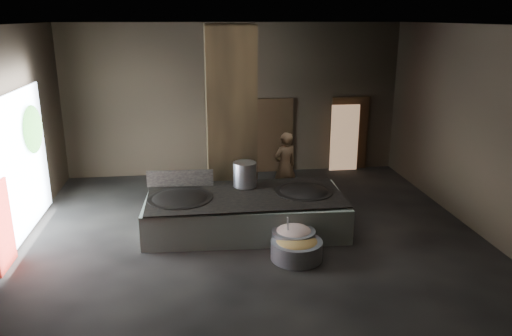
{
  "coord_description": "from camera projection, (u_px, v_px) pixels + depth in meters",
  "views": [
    {
      "loc": [
        -1.21,
        -10.32,
        4.66
      ],
      "look_at": [
        0.19,
        0.77,
        1.25
      ],
      "focal_mm": 35.0,
      "sensor_mm": 36.0,
      "label": 1
    }
  ],
  "objects": [
    {
      "name": "cook",
      "position": [
        285.0,
        166.0,
        13.04
      ],
      "size": [
        0.77,
        0.63,
        1.8
      ],
      "primitive_type": "imported",
      "rotation": [
        0.0,
        0.0,
        3.51
      ],
      "color": "#836242",
      "rests_on": "ground"
    },
    {
      "name": "pillar",
      "position": [
        231.0,
        117.0,
        12.41
      ],
      "size": [
        1.2,
        1.2,
        4.5
      ],
      "primitive_type": "cube",
      "color": "black",
      "rests_on": "ground"
    },
    {
      "name": "doorway_near",
      "position": [
        273.0,
        137.0,
        15.35
      ],
      "size": [
        1.18,
        0.08,
        2.38
      ],
      "primitive_type": "cube",
      "color": "black",
      "rests_on": "ground"
    },
    {
      "name": "meat_basin",
      "position": [
        293.0,
        241.0,
        10.2
      ],
      "size": [
        0.97,
        0.97,
        0.49
      ],
      "primitive_type": "cylinder",
      "rotation": [
        0.0,
        0.0,
        0.1
      ],
      "color": "slate",
      "rests_on": "ground"
    },
    {
      "name": "wok_right",
      "position": [
        304.0,
        195.0,
        11.41
      ],
      "size": [
        1.3,
        1.3,
        0.37
      ],
      "primitive_type": "ellipsoid",
      "color": "black",
      "rests_on": "hearth_platform"
    },
    {
      "name": "pavilion_sliver",
      "position": [
        2.0,
        227.0,
        9.42
      ],
      "size": [
        0.05,
        0.9,
        1.7
      ],
      "primitive_type": "cube",
      "color": "maroon",
      "rests_on": "ground"
    },
    {
      "name": "ceiling",
      "position": [
        251.0,
        22.0,
        9.97
      ],
      "size": [
        10.0,
        9.0,
        0.1
      ],
      "primitive_type": "cube",
      "color": "black",
      "rests_on": "back_wall"
    },
    {
      "name": "meat_fill",
      "position": [
        294.0,
        232.0,
        10.14
      ],
      "size": [
        0.74,
        0.74,
        0.28
      ],
      "primitive_type": "ellipsoid",
      "color": "#AD7768",
      "rests_on": "meat_basin"
    },
    {
      "name": "veg_fill",
      "position": [
        297.0,
        242.0,
        9.91
      ],
      "size": [
        0.85,
        0.85,
        0.26
      ],
      "primitive_type": "ellipsoid",
      "color": "olive",
      "rests_on": "veg_basin"
    },
    {
      "name": "front_wall",
      "position": [
        293.0,
        214.0,
        6.33
      ],
      "size": [
        10.0,
        0.1,
        4.5
      ],
      "primitive_type": "cube",
      "color": "black",
      "rests_on": "ground"
    },
    {
      "name": "floor",
      "position": [
        252.0,
        233.0,
        11.32
      ],
      "size": [
        10.0,
        9.0,
        0.1
      ],
      "primitive_type": "cube",
      "color": "black",
      "rests_on": "ground"
    },
    {
      "name": "doorway_far_glow",
      "position": [
        344.0,
        138.0,
        15.43
      ],
      "size": [
        0.87,
        0.04,
        2.07
      ],
      "primitive_type": "cube",
      "color": "#8C6647",
      "rests_on": "ground"
    },
    {
      "name": "wok_left",
      "position": [
        180.0,
        202.0,
        10.98
      ],
      "size": [
        1.4,
        1.4,
        0.39
      ],
      "primitive_type": "ellipsoid",
      "color": "black",
      "rests_on": "hearth_platform"
    },
    {
      "name": "stock_pot",
      "position": [
        245.0,
        174.0,
        11.61
      ],
      "size": [
        0.54,
        0.54,
        0.58
      ],
      "primitive_type": "cylinder",
      "color": "#B5B8BD",
      "rests_on": "hearth_platform"
    },
    {
      "name": "ladle",
      "position": [
        288.0,
        230.0,
        9.98
      ],
      "size": [
        0.14,
        0.4,
        0.74
      ],
      "primitive_type": "cylinder",
      "rotation": [
        0.49,
        0.0,
        -0.27
      ],
      "color": "#B5B8BD",
      "rests_on": "veg_basin"
    },
    {
      "name": "tree_silhouette",
      "position": [
        33.0,
        129.0,
        11.31
      ],
      "size": [
        0.28,
        1.1,
        1.1
      ],
      "primitive_type": "ellipsoid",
      "color": "#194714",
      "rests_on": "left_opening"
    },
    {
      "name": "right_wall",
      "position": [
        473.0,
        128.0,
        11.25
      ],
      "size": [
        0.1,
        9.0,
        4.5
      ],
      "primitive_type": "cube",
      "color": "black",
      "rests_on": "ground"
    },
    {
      "name": "wok_left_rim",
      "position": [
        180.0,
        199.0,
        10.96
      ],
      "size": [
        1.43,
        1.43,
        0.05
      ],
      "primitive_type": "cylinder",
      "color": "black",
      "rests_on": "hearth_platform"
    },
    {
      "name": "veg_basin",
      "position": [
        296.0,
        250.0,
        9.96
      ],
      "size": [
        1.19,
        1.19,
        0.38
      ],
      "primitive_type": "cylinder",
      "rotation": [
        0.0,
        0.0,
        0.17
      ],
      "color": "slate",
      "rests_on": "ground"
    },
    {
      "name": "platform_cap",
      "position": [
        245.0,
        195.0,
        11.18
      ],
      "size": [
        4.34,
        2.08,
        0.03
      ],
      "primitive_type": "cube",
      "color": "black",
      "rests_on": "hearth_platform"
    },
    {
      "name": "splash_guard",
      "position": [
        180.0,
        178.0,
        11.65
      ],
      "size": [
        1.54,
        0.12,
        0.39
      ],
      "primitive_type": "cube",
      "rotation": [
        0.0,
        0.0,
        -0.04
      ],
      "color": "black",
      "rests_on": "hearth_platform"
    },
    {
      "name": "left_wall",
      "position": [
        3.0,
        141.0,
        10.04
      ],
      "size": [
        0.1,
        9.0,
        4.5
      ],
      "primitive_type": "cube",
      "color": "black",
      "rests_on": "ground"
    },
    {
      "name": "hearth_platform",
      "position": [
        245.0,
        213.0,
        11.3
      ],
      "size": [
        4.52,
        2.31,
        0.77
      ],
      "primitive_type": "cube",
      "rotation": [
        0.0,
        0.0,
        -0.04
      ],
      "color": "silver",
      "rests_on": "ground"
    },
    {
      "name": "wok_right_rim",
      "position": [
        304.0,
        192.0,
        11.39
      ],
      "size": [
        1.33,
        1.33,
        0.05
      ],
      "primitive_type": "cylinder",
      "color": "black",
      "rests_on": "hearth_platform"
    },
    {
      "name": "left_opening",
      "position": [
        16.0,
        169.0,
        10.43
      ],
      "size": [
        0.04,
        4.2,
        3.1
      ],
      "primitive_type": "cube",
      "color": "white",
      "rests_on": "ground"
    },
    {
      "name": "doorway_far",
      "position": [
        349.0,
        135.0,
        15.63
      ],
      "size": [
        1.18,
        0.08,
        2.38
      ],
      "primitive_type": "cube",
      "color": "black",
      "rests_on": "ground"
    },
    {
      "name": "doorway_near_glow",
      "position": [
        280.0,
        137.0,
        15.6
      ],
      "size": [
        0.75,
        0.04,
        1.77
      ],
      "primitive_type": "cube",
      "color": "#8C6647",
      "rests_on": "ground"
    },
    {
      "name": "back_wall",
      "position": [
        234.0,
        100.0,
        14.96
      ],
      "size": [
        10.0,
        0.1,
        4.5
      ],
      "primitive_type": "cube",
      "color": "black",
      "rests_on": "ground"
    }
  ]
}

